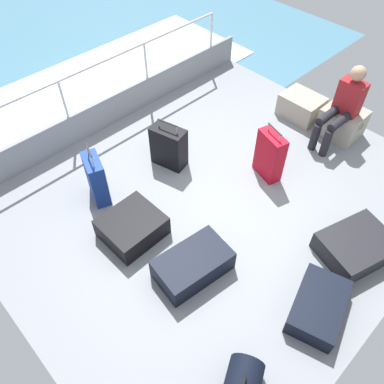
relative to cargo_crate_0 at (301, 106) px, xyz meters
The scene contains 14 objects.
ground_plane 2.17m from the cargo_crate_0, 82.01° to the right, with size 4.40×5.20×0.06m, color gray.
gunwale_port 2.84m from the cargo_crate_0, 131.18° to the right, with size 0.06×5.20×0.45m, color gray.
railing_port 2.90m from the cargo_crate_0, 131.18° to the right, with size 0.04×4.20×1.02m.
sea_wake 3.97m from the cargo_crate_0, 147.07° to the right, with size 12.00×12.00×0.01m.
cargo_crate_0 is the anchor object (origin of this frame).
cargo_crate_1 0.66m from the cargo_crate_0, ahead, with size 0.58×0.49×0.42m.
passenger_seated 0.79m from the cargo_crate_0, 11.41° to the right, with size 0.34×0.66×1.12m.
suitcase_0 1.44m from the cargo_crate_0, 72.10° to the right, with size 0.43×0.29×0.76m.
suitcase_1 3.19m from the cargo_crate_0, 75.14° to the right, with size 0.57×0.84×0.27m.
suitcase_2 3.26m from the cargo_crate_0, 103.50° to the right, with size 0.44×0.31×0.80m.
suitcase_3 2.50m from the cargo_crate_0, 40.72° to the right, with size 0.79×0.90×0.24m.
suitcase_4 3.21m from the cargo_crate_0, 51.51° to the right, with size 0.65×0.83×0.22m.
suitcase_5 3.24m from the cargo_crate_0, 90.30° to the right, with size 0.60×0.66×0.27m.
suitcase_6 2.23m from the cargo_crate_0, 105.98° to the right, with size 0.50×0.35×0.69m.
Camera 1 is at (2.04, -2.43, 3.68)m, focal length 36.12 mm.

